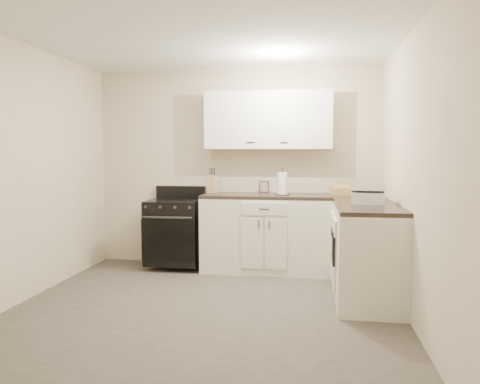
# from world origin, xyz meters

# --- Properties ---
(floor) EXTENTS (3.60, 3.60, 0.00)m
(floor) POSITION_xyz_m (0.00, 0.00, 0.00)
(floor) COLOR #473F38
(floor) RESTS_ON ground
(ceiling) EXTENTS (3.60, 3.60, 0.00)m
(ceiling) POSITION_xyz_m (0.00, 0.00, 2.50)
(ceiling) COLOR white
(ceiling) RESTS_ON wall_back
(wall_back) EXTENTS (3.60, 0.00, 3.60)m
(wall_back) POSITION_xyz_m (0.00, 1.80, 1.25)
(wall_back) COLOR beige
(wall_back) RESTS_ON ground
(wall_right) EXTENTS (0.00, 3.60, 3.60)m
(wall_right) POSITION_xyz_m (1.80, 0.00, 1.25)
(wall_right) COLOR beige
(wall_right) RESTS_ON ground
(wall_left) EXTENTS (0.00, 3.60, 3.60)m
(wall_left) POSITION_xyz_m (-1.80, 0.00, 1.25)
(wall_left) COLOR beige
(wall_left) RESTS_ON ground
(wall_front) EXTENTS (3.60, 0.00, 3.60)m
(wall_front) POSITION_xyz_m (0.00, -1.80, 1.25)
(wall_front) COLOR beige
(wall_front) RESTS_ON ground
(base_cabinets_back) EXTENTS (1.55, 0.60, 0.90)m
(base_cabinets_back) POSITION_xyz_m (0.43, 1.50, 0.45)
(base_cabinets_back) COLOR silver
(base_cabinets_back) RESTS_ON floor
(base_cabinets_right) EXTENTS (0.60, 1.90, 0.90)m
(base_cabinets_right) POSITION_xyz_m (1.50, 0.85, 0.45)
(base_cabinets_right) COLOR silver
(base_cabinets_right) RESTS_ON floor
(countertop_back) EXTENTS (1.55, 0.60, 0.04)m
(countertop_back) POSITION_xyz_m (0.43, 1.50, 0.92)
(countertop_back) COLOR black
(countertop_back) RESTS_ON base_cabinets_back
(countertop_right) EXTENTS (0.60, 1.90, 0.04)m
(countertop_right) POSITION_xyz_m (1.50, 0.85, 0.92)
(countertop_right) COLOR black
(countertop_right) RESTS_ON base_cabinets_right
(upper_cabinets) EXTENTS (1.55, 0.30, 0.70)m
(upper_cabinets) POSITION_xyz_m (0.43, 1.65, 1.84)
(upper_cabinets) COLOR white
(upper_cabinets) RESTS_ON wall_back
(stove) EXTENTS (0.65, 0.56, 0.79)m
(stove) POSITION_xyz_m (-0.73, 1.48, 0.46)
(stove) COLOR black
(stove) RESTS_ON floor
(knife_block) EXTENTS (0.12, 0.11, 0.22)m
(knife_block) POSITION_xyz_m (-0.27, 1.60, 1.05)
(knife_block) COLOR tan
(knife_block) RESTS_ON countertop_back
(paper_towel) EXTENTS (0.13, 0.13, 0.27)m
(paper_towel) POSITION_xyz_m (0.62, 1.45, 1.08)
(paper_towel) COLOR white
(paper_towel) RESTS_ON countertop_back
(picture_frame) EXTENTS (0.12, 0.04, 0.15)m
(picture_frame) POSITION_xyz_m (0.37, 1.76, 1.01)
(picture_frame) COLOR black
(picture_frame) RESTS_ON countertop_back
(wicker_basket) EXTENTS (0.27, 0.19, 0.09)m
(wicker_basket) POSITION_xyz_m (1.33, 1.58, 0.98)
(wicker_basket) COLOR tan
(wicker_basket) RESTS_ON countertop_right
(countertop_grill) EXTENTS (0.34, 0.33, 0.11)m
(countertop_grill) POSITION_xyz_m (1.51, 0.62, 1.00)
(countertop_grill) COLOR white
(countertop_grill) RESTS_ON countertop_right
(glass_jar) EXTENTS (0.11, 0.11, 0.15)m
(glass_jar) POSITION_xyz_m (1.46, 0.69, 1.02)
(glass_jar) COLOR silver
(glass_jar) RESTS_ON countertop_right
(oven_mitt_near) EXTENTS (0.02, 0.16, 0.28)m
(oven_mitt_near) POSITION_xyz_m (1.18, 0.40, 0.50)
(oven_mitt_near) COLOR black
(oven_mitt_near) RESTS_ON base_cabinets_right
(oven_mitt_far) EXTENTS (0.02, 0.15, 0.27)m
(oven_mitt_far) POSITION_xyz_m (1.18, 0.53, 0.53)
(oven_mitt_far) COLOR black
(oven_mitt_far) RESTS_ON base_cabinets_right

